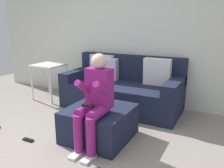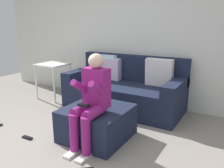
{
  "view_description": "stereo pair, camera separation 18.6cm",
  "coord_description": "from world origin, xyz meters",
  "px_view_note": "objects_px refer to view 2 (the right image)",
  "views": [
    {
      "loc": [
        1.85,
        -1.75,
        1.49
      ],
      "look_at": [
        0.29,
        1.26,
        0.6
      ],
      "focal_mm": 36.79,
      "sensor_mm": 36.0,
      "label": 1
    },
    {
      "loc": [
        2.01,
        -1.66,
        1.49
      ],
      "look_at": [
        0.29,
        1.26,
        0.6
      ],
      "focal_mm": 36.79,
      "sensor_mm": 36.0,
      "label": 2
    }
  ],
  "objects_px": {
    "remote_by_storage_bin": "(27,138)",
    "couch_sectional": "(124,89)",
    "ottoman": "(97,123)",
    "side_table": "(53,69)",
    "person_seated": "(91,99)"
  },
  "relations": [
    {
      "from": "remote_by_storage_bin",
      "to": "couch_sectional",
      "type": "bearing_deg",
      "value": 70.01
    },
    {
      "from": "person_seated",
      "to": "remote_by_storage_bin",
      "type": "xyz_separation_m",
      "value": [
        -0.86,
        -0.29,
        -0.62
      ]
    },
    {
      "from": "person_seated",
      "to": "ottoman",
      "type": "bearing_deg",
      "value": 107.6
    },
    {
      "from": "person_seated",
      "to": "side_table",
      "type": "xyz_separation_m",
      "value": [
        -1.82,
        1.22,
        -0.03
      ]
    },
    {
      "from": "couch_sectional",
      "to": "ottoman",
      "type": "relative_size",
      "value": 2.53
    },
    {
      "from": "side_table",
      "to": "remote_by_storage_bin",
      "type": "distance_m",
      "value": 1.89
    },
    {
      "from": "person_seated",
      "to": "side_table",
      "type": "bearing_deg",
      "value": 146.25
    },
    {
      "from": "couch_sectional",
      "to": "side_table",
      "type": "distance_m",
      "value": 1.57
    },
    {
      "from": "couch_sectional",
      "to": "ottoman",
      "type": "distance_m",
      "value": 1.24
    },
    {
      "from": "couch_sectional",
      "to": "person_seated",
      "type": "distance_m",
      "value": 1.49
    },
    {
      "from": "remote_by_storage_bin",
      "to": "ottoman",
      "type": "bearing_deg",
      "value": 31.04
    },
    {
      "from": "ottoman",
      "to": "remote_by_storage_bin",
      "type": "relative_size",
      "value": 5.27
    },
    {
      "from": "side_table",
      "to": "couch_sectional",
      "type": "bearing_deg",
      "value": 7.99
    },
    {
      "from": "ottoman",
      "to": "person_seated",
      "type": "bearing_deg",
      "value": -72.4
    },
    {
      "from": "ottoman",
      "to": "side_table",
      "type": "distance_m",
      "value": 2.06
    }
  ]
}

